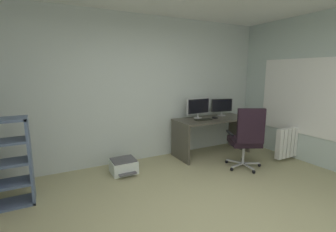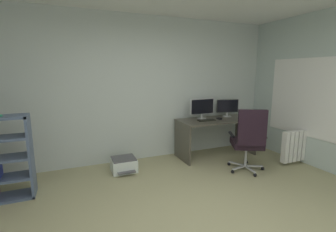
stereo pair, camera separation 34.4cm
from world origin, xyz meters
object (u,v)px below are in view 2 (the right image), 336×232
at_px(monitor_main, 202,107).
at_px(office_chair, 248,139).
at_px(computer_mouse, 219,119).
at_px(monitor_secondary, 227,107).
at_px(radiator, 300,145).
at_px(printer, 124,164).
at_px(keyboard, 206,120).
at_px(desk, 216,129).

height_order(monitor_main, office_chair, monitor_main).
xyz_separation_m(monitor_main, computer_mouse, (0.27, -0.20, -0.21)).
bearing_deg(computer_mouse, monitor_secondary, 24.85).
distance_m(monitor_secondary, radiator, 1.51).
relative_size(monitor_main, printer, 1.19).
relative_size(monitor_secondary, radiator, 0.56).
bearing_deg(monitor_secondary, keyboard, -160.94).
bearing_deg(printer, radiator, -16.04).
distance_m(desk, monitor_secondary, 0.56).
bearing_deg(radiator, monitor_secondary, 126.08).
height_order(printer, radiator, radiator).
xyz_separation_m(monitor_main, printer, (-1.65, -0.23, -0.86)).
relative_size(monitor_secondary, printer, 1.01).
distance_m(keyboard, computer_mouse, 0.30).
height_order(monitor_main, monitor_secondary, monitor_main).
bearing_deg(desk, monitor_main, 146.59).
distance_m(monitor_secondary, keyboard, 0.70).
distance_m(desk, office_chair, 0.92).
bearing_deg(desk, monitor_secondary, 23.39).
relative_size(monitor_main, office_chair, 0.49).
relative_size(printer, radiator, 0.55).
height_order(desk, office_chair, office_chair).
bearing_deg(monitor_main, radiator, -38.14).
xyz_separation_m(monitor_secondary, office_chair, (-0.36, -1.08, -0.37)).
height_order(desk, keyboard, keyboard).
relative_size(desk, computer_mouse, 15.31).
height_order(keyboard, printer, keyboard).
xyz_separation_m(office_chair, printer, (-1.90, 0.85, -0.47)).
bearing_deg(keyboard, monitor_main, 86.52).
bearing_deg(computer_mouse, monitor_main, 136.60).
bearing_deg(monitor_main, desk, -33.41).
relative_size(computer_mouse, office_chair, 0.09).
relative_size(desk, radiator, 1.88).
height_order(monitor_secondary, printer, monitor_secondary).
xyz_separation_m(desk, computer_mouse, (0.03, -0.05, 0.21)).
distance_m(monitor_secondary, computer_mouse, 0.44).
height_order(desk, radiator, desk).
xyz_separation_m(monitor_secondary, computer_mouse, (-0.34, -0.20, -0.19)).
bearing_deg(monitor_main, monitor_secondary, 0.01).
relative_size(desk, monitor_main, 2.85).
relative_size(keyboard, computer_mouse, 3.40).
height_order(office_chair, radiator, office_chair).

